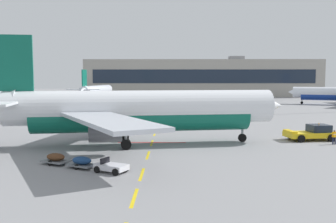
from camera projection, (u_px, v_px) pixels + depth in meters
name	position (u px, v px, depth m)	size (l,w,h in m)	color
ground	(292.00, 124.00, 62.77)	(400.00, 400.00, 0.00)	gray
apron_paint_markings	(158.00, 125.00, 61.30)	(8.00, 97.87, 0.01)	yellow
airliner_foreground	(137.00, 110.00, 43.29)	(34.75, 34.17, 12.20)	white
pushback_tug	(312.00, 133.00, 46.77)	(6.35, 3.88, 2.08)	yellow
airliner_far_center	(97.00, 91.00, 124.48)	(28.18, 28.55, 10.01)	silver
baggage_train	(82.00, 162.00, 32.30)	(8.28, 5.32, 1.14)	silver
ground_crew_worker	(334.00, 136.00, 43.75)	(0.64, 0.44, 1.68)	#191E38
terminal_satellite	(202.00, 78.00, 157.15)	(93.71, 19.08, 16.34)	#9E998E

